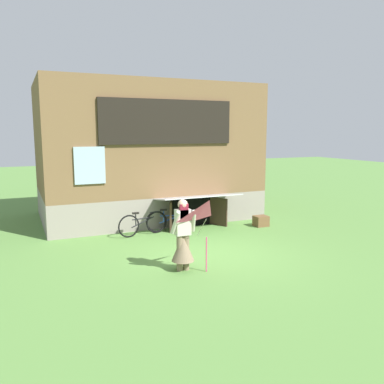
# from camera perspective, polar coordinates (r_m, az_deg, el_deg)

# --- Properties ---
(ground_plane) EXTENTS (60.00, 60.00, 0.00)m
(ground_plane) POSITION_cam_1_polar(r_m,az_deg,el_deg) (10.46, 2.46, -8.81)
(ground_plane) COLOR #56843D
(log_house) EXTENTS (7.49, 5.70, 4.79)m
(log_house) POSITION_cam_1_polar(r_m,az_deg,el_deg) (14.91, -6.61, 5.78)
(log_house) COLOR gray
(log_house) RESTS_ON ground_plane
(person) EXTENTS (0.61, 0.53, 1.64)m
(person) POSITION_cam_1_polar(r_m,az_deg,el_deg) (9.06, -1.31, -7.01)
(person) COLOR #7F6B51
(person) RESTS_ON ground_plane
(kite) EXTENTS (0.91, 0.85, 1.60)m
(kite) POSITION_cam_1_polar(r_m,az_deg,el_deg) (8.66, 2.51, -3.59)
(kite) COLOR #E54C7F
(kite) RESTS_ON ground_plane
(bicycle_blue) EXTENTS (1.56, 0.39, 0.72)m
(bicycle_blue) POSITION_cam_1_polar(r_m,az_deg,el_deg) (12.63, -3.06, -4.08)
(bicycle_blue) COLOR black
(bicycle_blue) RESTS_ON ground_plane
(bicycle_black) EXTENTS (1.60, 0.32, 0.74)m
(bicycle_black) POSITION_cam_1_polar(r_m,az_deg,el_deg) (12.23, -7.08, -4.53)
(bicycle_black) COLOR black
(bicycle_black) RESTS_ON ground_plane
(wooden_crate) EXTENTS (0.45, 0.38, 0.35)m
(wooden_crate) POSITION_cam_1_polar(r_m,az_deg,el_deg) (13.53, 9.85, -4.12)
(wooden_crate) COLOR brown
(wooden_crate) RESTS_ON ground_plane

